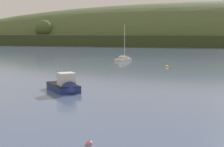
# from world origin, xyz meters

# --- Properties ---
(far_shoreline_hill) EXTENTS (513.33, 141.16, 53.24)m
(far_shoreline_hill) POSITION_xyz_m (28.69, 215.59, 0.31)
(far_shoreline_hill) COLOR #35401E
(far_shoreline_hill) RESTS_ON ground
(sailboat_far_left) EXTENTS (3.92, 6.37, 10.31)m
(sailboat_far_left) POSITION_xyz_m (1.62, 77.86, 0.16)
(sailboat_far_left) COLOR white
(sailboat_far_left) RESTS_ON ground
(fishing_boat_moored) EXTENTS (5.85, 6.42, 3.98)m
(fishing_boat_moored) POSITION_xyz_m (2.50, 30.77, 0.56)
(fishing_boat_moored) COLOR navy
(fishing_boat_moored) RESTS_ON ground
(mooring_buoy_foreground) EXTENTS (0.77, 0.77, 0.85)m
(mooring_buoy_foreground) POSITION_xyz_m (13.19, 63.41, 0.00)
(mooring_buoy_foreground) COLOR yellow
(mooring_buoy_foreground) RESTS_ON ground
(mooring_buoy_midchannel) EXTENTS (0.49, 0.49, 0.57)m
(mooring_buoy_midchannel) POSITION_xyz_m (10.86, 12.41, 0.00)
(mooring_buoy_midchannel) COLOR #E06675
(mooring_buoy_midchannel) RESTS_ON ground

